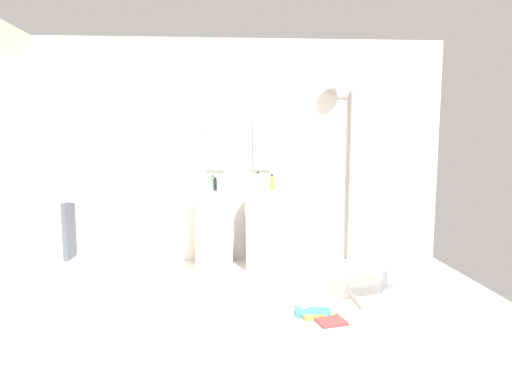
# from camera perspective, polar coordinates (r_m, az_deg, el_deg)

# --- Properties ---
(ground_plane) EXTENTS (4.80, 3.60, 0.04)m
(ground_plane) POSITION_cam_1_polar(r_m,az_deg,el_deg) (3.60, -2.02, -16.60)
(ground_plane) COLOR silver
(rear_partition) EXTENTS (4.80, 0.10, 2.60)m
(rear_partition) POSITION_cam_1_polar(r_m,az_deg,el_deg) (4.96, -2.40, 5.47)
(rear_partition) COLOR beige
(rear_partition) RESTS_ON ground_plane
(pedestal_sink_left) EXTENTS (0.42, 0.42, 0.99)m
(pedestal_sink_left) POSITION_cam_1_polar(r_m,az_deg,el_deg) (4.71, -5.69, -4.94)
(pedestal_sink_left) COLOR white
(pedestal_sink_left) RESTS_ON ground_plane
(pedestal_sink_right) EXTENTS (0.42, 0.42, 0.99)m
(pedestal_sink_right) POSITION_cam_1_polar(r_m,az_deg,el_deg) (4.72, 1.06, -4.90)
(pedestal_sink_right) COLOR white
(pedestal_sink_right) RESTS_ON ground_plane
(vanity_mirror_left) EXTENTS (0.22, 0.03, 0.59)m
(vanity_mirror_left) POSITION_cam_1_polar(r_m,az_deg,el_deg) (4.89, -5.66, 6.44)
(vanity_mirror_left) COLOR #8C9EA8
(vanity_mirror_right) EXTENTS (0.22, 0.03, 0.59)m
(vanity_mirror_right) POSITION_cam_1_polar(r_m,az_deg,el_deg) (4.90, 0.86, 6.47)
(vanity_mirror_right) COLOR #8C9EA8
(shower_column) EXTENTS (0.49, 0.24, 2.05)m
(shower_column) POSITION_cam_1_polar(r_m,az_deg,el_deg) (5.05, 13.35, 2.81)
(shower_column) COLOR #B7BABF
(shower_column) RESTS_ON ground_plane
(lounge_chair) EXTENTS (1.10, 1.10, 0.65)m
(lounge_chair) POSITION_cam_1_polar(r_m,az_deg,el_deg) (3.93, 17.27, -9.15)
(lounge_chair) COLOR #B7BABF
(lounge_chair) RESTS_ON ground_plane
(towel_rack) EXTENTS (0.37, 0.22, 0.95)m
(towel_rack) POSITION_cam_1_polar(r_m,az_deg,el_deg) (3.99, -24.61, -5.10)
(towel_rack) COLOR #B7BABF
(towel_rack) RESTS_ON ground_plane
(area_rug) EXTENTS (1.19, 0.82, 0.01)m
(area_rug) POSITION_cam_1_polar(r_m,az_deg,el_deg) (3.52, 6.11, -16.74)
(area_rug) COLOR beige
(area_rug) RESTS_ON ground_plane
(magazine_ochre) EXTENTS (0.29, 0.23, 0.03)m
(magazine_ochre) POSITION_cam_1_polar(r_m,az_deg,el_deg) (3.56, 8.19, -16.14)
(magazine_ochre) COLOR gold
(magazine_ochre) RESTS_ON area_rug
(magazine_red) EXTENTS (0.26, 0.24, 0.02)m
(magazine_red) POSITION_cam_1_polar(r_m,az_deg,el_deg) (3.45, 10.17, -16.99)
(magazine_red) COLOR #B73838
(magazine_red) RESTS_ON area_rug
(magazine_teal) EXTENTS (0.30, 0.19, 0.03)m
(magazine_teal) POSITION_cam_1_polar(r_m,az_deg,el_deg) (3.57, 7.79, -16.05)
(magazine_teal) COLOR teal
(magazine_teal) RESTS_ON area_rug
(coffee_mug) EXTENTS (0.08, 0.08, 0.09)m
(coffee_mug) POSITION_cam_1_polar(r_m,az_deg,el_deg) (3.62, 6.50, -15.17)
(coffee_mug) COLOR white
(coffee_mug) RESTS_ON area_rug
(soap_bottle_green) EXTENTS (0.04, 0.04, 0.16)m
(soap_bottle_green) POSITION_cam_1_polar(r_m,az_deg,el_deg) (4.74, -5.94, 1.32)
(soap_bottle_green) COLOR #59996B
(soap_bottle_green) RESTS_ON pedestal_sink_left
(soap_bottle_clear) EXTENTS (0.05, 0.05, 0.19)m
(soap_bottle_clear) POSITION_cam_1_polar(r_m,az_deg,el_deg) (4.77, 0.24, 1.56)
(soap_bottle_clear) COLOR silver
(soap_bottle_clear) RESTS_ON pedestal_sink_right
(soap_bottle_black) EXTENTS (0.04, 0.04, 0.15)m
(soap_bottle_black) POSITION_cam_1_polar(r_m,az_deg,el_deg) (4.53, -5.62, 1.04)
(soap_bottle_black) COLOR black
(soap_bottle_black) RESTS_ON pedestal_sink_left
(soap_bottle_amber) EXTENTS (0.05, 0.05, 0.17)m
(soap_bottle_amber) POSITION_cam_1_polar(r_m,az_deg,el_deg) (4.59, 2.21, 1.28)
(soap_bottle_amber) COLOR #C68C38
(soap_bottle_amber) RESTS_ON pedestal_sink_right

